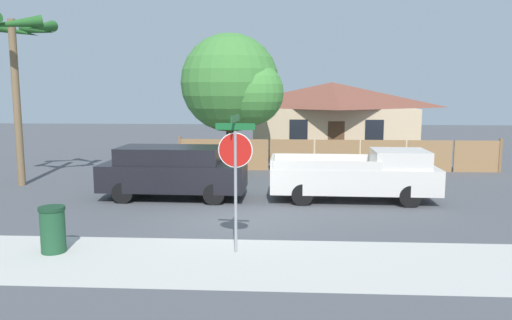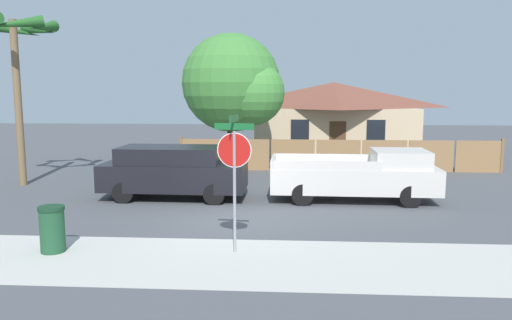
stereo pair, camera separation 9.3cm
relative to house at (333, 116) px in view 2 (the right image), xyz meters
The scene contains 10 objects.
ground_plane 17.31m from the house, 104.41° to the right, with size 80.00×80.00×0.00m, color #4C4F54.
sidewalk_strip 20.79m from the house, 101.93° to the right, with size 36.00×3.20×0.01m.
wooden_fence 7.86m from the house, 92.99° to the right, with size 14.76×0.12×1.55m.
house is the anchor object (origin of this frame).
oak_tree 8.87m from the house, 126.97° to the right, with size 4.89×4.66×6.38m.
palm_tree 18.07m from the house, 137.68° to the right, with size 3.14×3.36×6.43m.
red_suv 15.51m from the house, 115.44° to the right, with size 4.94×2.03×1.79m.
orange_pickup 14.04m from the house, 91.24° to the right, with size 5.55×1.99×1.74m.
stop_sign 19.97m from the house, 101.35° to the right, with size 0.90×0.81×3.16m.
trash_bin 21.50m from the house, 112.29° to the right, with size 0.60×0.60×1.08m.
Camera 2 is at (1.54, -14.02, 3.72)m, focal length 35.00 mm.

